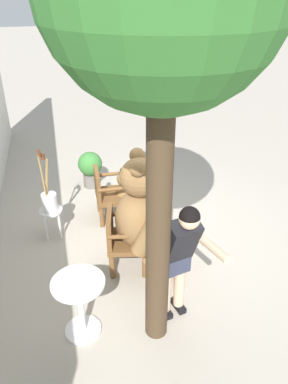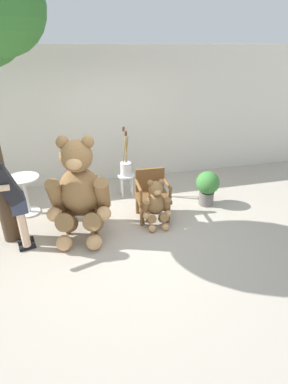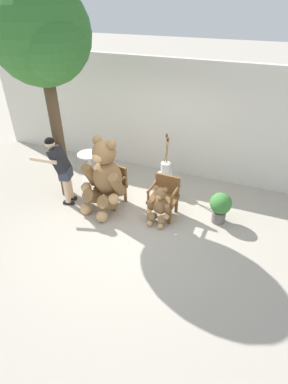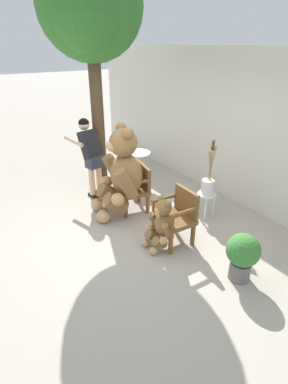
% 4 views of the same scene
% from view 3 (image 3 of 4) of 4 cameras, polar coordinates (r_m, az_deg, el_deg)
% --- Properties ---
extents(ground_plane, '(60.00, 60.00, 0.00)m').
position_cam_3_polar(ground_plane, '(6.31, -3.05, -5.42)').
color(ground_plane, '#B2A899').
extents(back_wall, '(10.00, 0.16, 2.80)m').
position_cam_3_polar(back_wall, '(7.58, 4.39, 13.79)').
color(back_wall, silver).
rests_on(back_wall, ground).
extents(wooden_chair_left, '(0.65, 0.62, 0.86)m').
position_cam_3_polar(wooden_chair_left, '(6.63, -6.01, 1.52)').
color(wooden_chair_left, brown).
rests_on(wooden_chair_left, ground).
extents(wooden_chair_right, '(0.58, 0.54, 0.86)m').
position_cam_3_polar(wooden_chair_right, '(6.24, 3.90, -0.68)').
color(wooden_chair_right, brown).
rests_on(wooden_chair_right, ground).
extents(teddy_bear_large, '(1.01, 1.01, 1.63)m').
position_cam_3_polar(teddy_bear_large, '(6.27, -7.55, 2.97)').
color(teddy_bear_large, olive).
rests_on(teddy_bear_large, ground).
extents(teddy_bear_small, '(0.50, 0.47, 0.83)m').
position_cam_3_polar(teddy_bear_small, '(6.05, 2.97, -2.53)').
color(teddy_bear_small, olive).
rests_on(teddy_bear_small, ground).
extents(person_visitor, '(0.72, 0.59, 1.56)m').
position_cam_3_polar(person_visitor, '(6.60, -15.64, 4.82)').
color(person_visitor, black).
rests_on(person_visitor, ground).
extents(white_stool, '(0.34, 0.34, 0.46)m').
position_cam_3_polar(white_stool, '(7.09, 4.03, 2.93)').
color(white_stool, silver).
rests_on(white_stool, ground).
extents(brush_bucket, '(0.22, 0.22, 0.96)m').
position_cam_3_polar(brush_bucket, '(6.95, 4.14, 4.98)').
color(brush_bucket, white).
rests_on(brush_bucket, white_stool).
extents(round_side_table, '(0.56, 0.56, 0.72)m').
position_cam_3_polar(round_side_table, '(7.56, -10.31, 5.33)').
color(round_side_table, white).
rests_on(round_side_table, ground).
extents(patio_tree, '(1.88, 1.79, 4.28)m').
position_cam_3_polar(patio_tree, '(6.11, -18.65, 25.90)').
color(patio_tree, '#473523').
rests_on(patio_tree, ground).
extents(potted_plant, '(0.44, 0.44, 0.68)m').
position_cam_3_polar(potted_plant, '(6.23, 14.34, -2.58)').
color(potted_plant, slate).
rests_on(potted_plant, ground).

